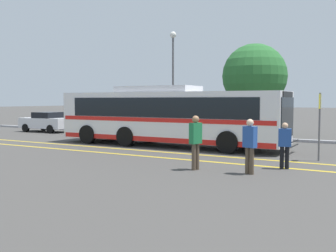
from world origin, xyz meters
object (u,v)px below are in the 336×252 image
Objects in this scene: transit_bus at (168,115)px; parked_car_0 at (47,122)px; parked_car_1 at (107,125)px; tree_0 at (254,76)px; bus_stop_sign at (320,118)px; pedestrian_2 at (285,143)px; pedestrian_1 at (250,143)px; pedestrian_0 at (196,139)px; street_lamp at (173,65)px.

transit_bus reaches higher than parked_car_0.
tree_0 is at bearing -64.52° from parked_car_1.
transit_bus is at bearing -101.00° from bus_stop_sign.
parked_car_1 is at bearing -108.49° from bus_stop_sign.
tree_0 reaches higher than parked_car_1.
pedestrian_2 is 13.09m from tree_0.
transit_bus is at bearing -45.82° from pedestrian_2.
tree_0 is at bearing -54.83° from pedestrian_1.
pedestrian_0 is 0.26× the size of street_lamp.
parked_car_1 is 0.64× the size of street_lamp.
pedestrian_1 is (6.07, -5.39, -0.57)m from transit_bus.
pedestrian_1 is at bearing 48.25° from transit_bus.
bus_stop_sign is (1.48, 3.94, 0.65)m from pedestrian_1.
transit_bus is 12.66m from parked_car_0.
parked_car_0 is 5.67m from parked_car_1.
tree_0 reaches higher than pedestrian_0.
pedestrian_2 is 15.35m from street_lamp.
pedestrian_0 is 13.96m from tree_0.
pedestrian_1 is 0.67× the size of bus_stop_sign.
pedestrian_1 is (1.82, 0.17, -0.05)m from pedestrian_0.
pedestrian_2 is at bearing -67.97° from tree_0.
parked_car_1 is 10.29m from tree_0.
pedestrian_0 is at bearing -58.04° from street_lamp.
parked_car_0 is at bearing -7.17° from pedestrian_1.
transit_bus is 7.33m from parked_car_1.
pedestrian_0 is 0.30× the size of tree_0.
parked_car_1 is 15.26m from pedestrian_1.
parked_car_0 is 0.66× the size of tree_0.
pedestrian_2 is at bearing -112.57° from parked_car_0.
bus_stop_sign is at bearing -105.38° from parked_car_0.
parked_car_0 is 2.18× the size of pedestrian_0.
pedestrian_2 is 0.22× the size of street_lamp.
transit_bus is 7.73× the size of pedestrian_2.
transit_bus reaches higher than pedestrian_0.
tree_0 is (5.51, 1.09, -0.87)m from street_lamp.
tree_0 is at bearing 165.39° from transit_bus.
street_lamp reaches higher than transit_bus.
pedestrian_2 is 0.60× the size of bus_stop_sign.
pedestrian_1 is 14.20m from tree_0.
pedestrian_2 reaches higher than parked_car_0.
tree_0 is at bearing 11.22° from street_lamp.
pedestrian_0 is 3.06m from pedestrian_2.
tree_0 is at bearing -73.90° from parked_car_0.
parked_car_1 is (5.67, -0.10, -0.07)m from parked_car_0.
pedestrian_0 is (10.78, -8.78, 0.37)m from parked_car_1.
tree_0 is at bearing 27.46° from pedestrian_0.
pedestrian_0 is at bearing -80.66° from tree_0.
street_lamp reaches higher than pedestrian_0.
transit_bus is 1.72× the size of street_lamp.
bus_stop_sign is (0.73, 2.44, 0.76)m from pedestrian_2.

